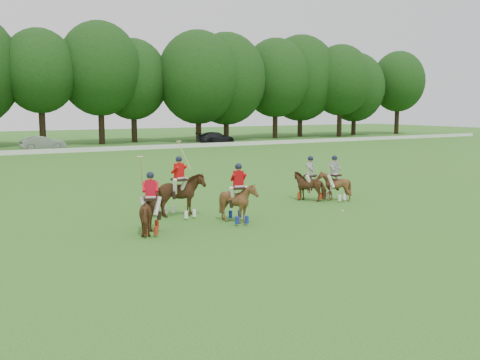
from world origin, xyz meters
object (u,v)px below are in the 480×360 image
car_mid (43,143)px  polo_red_c (238,202)px  polo_red_b (179,195)px  polo_stripe_b (334,185)px  car_right (216,138)px  polo_red_a (151,212)px  polo_ball (343,211)px  polo_stripe_a (310,185)px

car_mid → polo_red_c: polo_red_c is taller
polo_red_b → polo_stripe_b: (7.76, -0.12, -0.14)m
car_mid → car_right: size_ratio=0.91×
car_mid → polo_stripe_b: bearing=-173.2°
polo_red_a → polo_ball: (8.27, -0.36, -0.72)m
polo_red_a → polo_red_b: (1.97, 2.10, 0.12)m
polo_ball → car_right: bearing=69.8°
polo_stripe_a → polo_stripe_b: size_ratio=0.98×
car_mid → polo_ball: (5.01, -40.15, -0.67)m
polo_stripe_a → polo_ball: bearing=-100.5°
polo_red_b → car_mid: bearing=88.0°
car_mid → polo_red_b: 37.70m
car_right → polo_red_a: 45.97m
car_right → polo_stripe_a: (-14.21, -37.18, 0.05)m
car_mid → polo_stripe_a: bearing=-174.4°
polo_red_a → polo_ball: polo_red_a is taller
car_right → polo_red_a: (-23.03, -39.78, 0.08)m
polo_red_a → polo_ball: size_ratio=29.95×
car_right → polo_red_b: polo_red_b is taller
car_right → polo_ball: (-14.76, -40.15, -0.64)m
polo_ball → polo_red_c: bearing=175.3°
polo_stripe_a → polo_stripe_b: polo_stripe_b is taller
polo_stripe_a → polo_red_a: bearing=-163.5°
car_mid → polo_red_c: 39.75m
polo_red_b → polo_stripe_a: polo_red_b is taller
polo_stripe_b → polo_red_c: bearing=-162.7°
polo_red_c → polo_stripe_b: size_ratio=1.06×
polo_red_b → polo_red_c: bearing=-53.7°
polo_red_a → polo_stripe_b: polo_red_a is taller
car_mid → polo_red_b: bearing=175.1°
car_right → polo_red_c: bearing=150.6°
polo_red_a → polo_red_c: (3.49, 0.03, 0.04)m
car_right → polo_red_b: bearing=147.6°
polo_red_a → polo_red_b: size_ratio=0.91×
polo_red_b → polo_stripe_a: 6.87m
polo_stripe_b → polo_ball: size_ratio=23.61×
car_mid → polo_stripe_b: polo_stripe_b is taller
polo_red_b → polo_ball: polo_red_b is taller
polo_ball → polo_red_a: bearing=177.5°
polo_red_a → polo_stripe_a: size_ratio=1.29×
polo_red_b → car_right: bearing=60.8°
car_right → polo_stripe_b: size_ratio=2.23×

